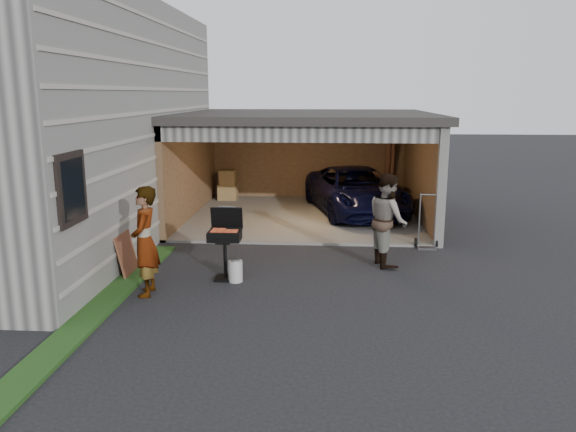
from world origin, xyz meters
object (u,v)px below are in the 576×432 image
minivan (356,193)px  plywood_panel (127,255)px  bbq_grill (225,238)px  man (388,220)px  woman (145,241)px  propane_tank (235,271)px  hand_truck (427,238)px

minivan → plywood_panel: (-4.59, -5.80, -0.24)m
bbq_grill → man: bearing=20.0°
woman → plywood_panel: 1.32m
woman → minivan: bearing=142.7°
minivan → man: bearing=-98.7°
man → propane_tank: 3.24m
bbq_grill → plywood_panel: (-1.90, 0.06, -0.38)m
bbq_grill → plywood_panel: bearing=178.1°
man → hand_truck: (1.02, 1.32, -0.70)m
woman → man: (4.30, 2.05, -0.01)m
hand_truck → woman: bearing=-145.7°
bbq_grill → propane_tank: size_ratio=3.34×
man → propane_tank: size_ratio=4.69×
woman → bbq_grill: (1.21, 0.92, -0.15)m
man → plywood_panel: man is taller
man → bbq_grill: 3.30m
minivan → hand_truck: bearing=-80.9°
minivan → propane_tank: minivan is taller
man → bbq_grill: bearing=96.2°
minivan → bbq_grill: bearing=-128.2°
minivan → propane_tank: 6.51m
woman → plywood_panel: woman is taller
minivan → propane_tank: size_ratio=11.68×
propane_tank → hand_truck: hand_truck is taller
man → propane_tank: bearing=99.9°
woman → propane_tank: size_ratio=4.76×
propane_tank → plywood_panel: size_ratio=0.48×
man → bbq_grill: size_ratio=1.41×
hand_truck → propane_tank: bearing=-144.5°
man → bbq_grill: (-3.10, -1.13, -0.14)m
minivan → man: man is taller
woman → plywood_panel: size_ratio=2.28×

